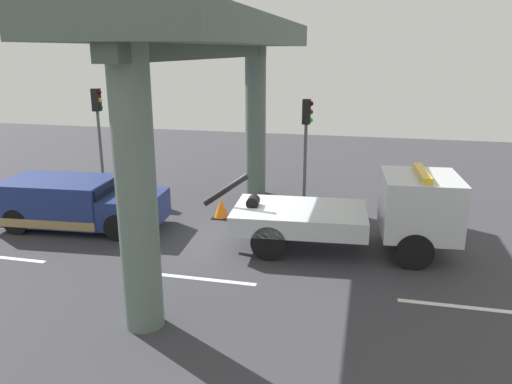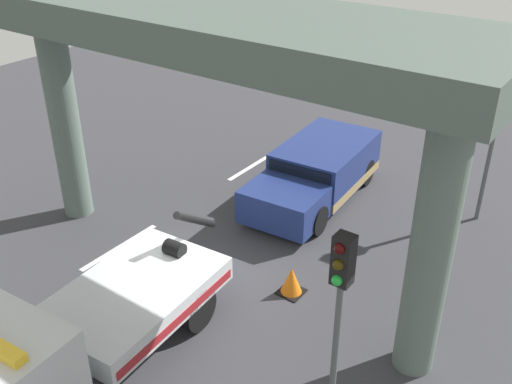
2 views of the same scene
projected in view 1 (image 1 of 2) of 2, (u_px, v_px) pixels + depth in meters
name	position (u px, v px, depth m)	size (l,w,h in m)	color
ground_plane	(236.00, 241.00, 15.22)	(60.00, 40.00, 0.10)	#38383D
lane_stripe_west	(4.00, 258.00, 13.89)	(2.60, 0.16, 0.01)	silver
lane_stripe_mid	(207.00, 279.00, 12.58)	(2.60, 0.16, 0.01)	silver
lane_stripe_east	(457.00, 306.00, 11.26)	(2.60, 0.16, 0.01)	silver
tow_truck_white	(368.00, 211.00, 14.07)	(7.32, 2.80, 2.46)	silver
towed_van_green	(76.00, 204.00, 16.17)	(5.34, 2.53, 1.58)	navy
overpass_structure	(214.00, 53.00, 13.80)	(3.60, 12.27, 6.50)	#596B60
traffic_light_near	(98.00, 117.00, 20.02)	(0.39, 0.32, 4.14)	#515456
traffic_light_far	(307.00, 128.00, 18.21)	(0.39, 0.32, 3.90)	#515456
traffic_cone_orange	(221.00, 208.00, 17.14)	(0.58, 0.58, 0.69)	orange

